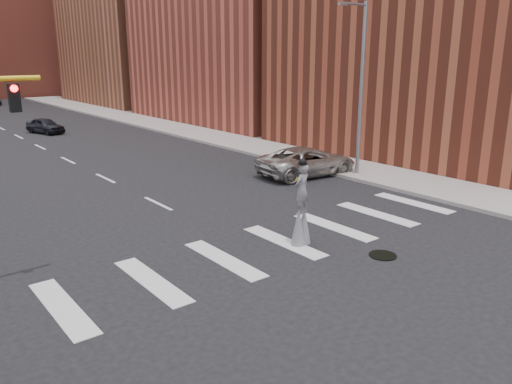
% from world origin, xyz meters
% --- Properties ---
extents(ground_plane, '(160.00, 160.00, 0.00)m').
position_xyz_m(ground_plane, '(0.00, 0.00, 0.00)').
color(ground_plane, black).
rests_on(ground_plane, ground).
extents(sidewalk_right, '(5.00, 90.00, 0.18)m').
position_xyz_m(sidewalk_right, '(12.50, 25.00, 0.09)').
color(sidewalk_right, gray).
rests_on(sidewalk_right, ground).
extents(manhole, '(0.90, 0.90, 0.04)m').
position_xyz_m(manhole, '(3.00, -2.00, 0.02)').
color(manhole, black).
rests_on(manhole, ground).
extents(building_far, '(16.00, 22.00, 20.00)m').
position_xyz_m(building_far, '(22.00, 54.00, 10.00)').
color(building_far, '#995338').
rests_on(building_far, ground).
extents(streetlight, '(2.05, 0.20, 9.00)m').
position_xyz_m(streetlight, '(10.90, 6.00, 4.90)').
color(streetlight, slate).
rests_on(streetlight, ground).
extents(stilt_performer, '(0.83, 0.59, 3.05)m').
position_xyz_m(stilt_performer, '(1.63, 0.48, 1.21)').
color(stilt_performer, '#331F14').
rests_on(stilt_performer, ground).
extents(suv_crossing, '(5.89, 3.17, 1.57)m').
position_xyz_m(suv_crossing, '(9.00, 7.83, 0.79)').
color(suv_crossing, '#ACAAA2').
rests_on(suv_crossing, ground).
extents(car_near, '(2.63, 4.09, 1.30)m').
position_xyz_m(car_near, '(2.28, 32.49, 0.65)').
color(car_near, black).
rests_on(car_near, ground).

